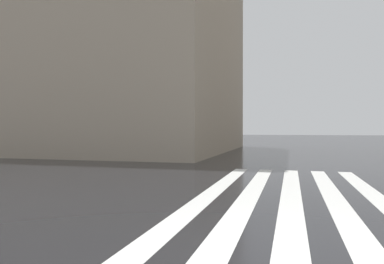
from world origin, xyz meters
name	(u,v)px	position (x,y,z in m)	size (l,w,h in m)	color
zebra_crossing	(291,202)	(4.00, 0.29, 0.00)	(13.00, 4.50, 0.01)	silver
haussmann_block_mid	(83,41)	(21.60, 16.82, 8.93)	(18.21, 23.89, 18.24)	tan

